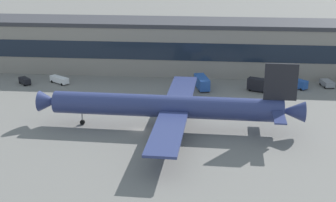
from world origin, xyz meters
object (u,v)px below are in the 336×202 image
Objects in this scene: crew_van at (298,84)px; airliner at (171,106)px; fuel_truck at (202,82)px; follow_me_car at (25,81)px; stair_truck at (258,84)px; belt_loader at (60,80)px; pushback_tractor at (327,83)px.

airliner is at bearing -134.46° from crew_van.
follow_me_car is at bearing -179.43° from fuel_truck.
airliner is at bearing -125.78° from stair_truck.
belt_loader is at bearing 137.72° from airliner.
follow_me_car is 0.69× the size of stair_truck.
pushback_tractor is at bearing 17.42° from stair_truck.
pushback_tractor is 8.75m from crew_van.
airliner is 53.58m from follow_me_car.
airliner is 12.93× the size of follow_me_car.
follow_me_car is 0.85× the size of crew_van.
fuel_truck is (40.69, -1.27, 0.73)m from belt_loader.
stair_truck is (65.55, -0.39, 0.89)m from follow_me_car.
follow_me_car is 50.27m from fuel_truck.
belt_loader is 40.72m from fuel_truck.
fuel_truck is at bearing -1.79° from belt_loader.
airliner is at bearing -42.28° from belt_loader.
crew_van is 0.60× the size of fuel_truck.
follow_me_car is 0.70× the size of belt_loader.
stair_truck reaches higher than crew_van.
airliner is 36.43m from stair_truck.
airliner is 8.95× the size of stair_truck.
airliner is 11.00× the size of crew_van.
follow_me_car is at bearing 146.06° from airliner.
crew_van reaches higher than belt_loader.
airliner is 9.06× the size of belt_loader.
pushback_tractor is 75.65m from belt_loader.
crew_van is 67.20m from belt_loader.
stair_truck is (21.22, 29.44, -3.15)m from airliner.
pushback_tractor is 0.59× the size of fuel_truck.
fuel_truck is (-26.49, -2.71, 0.42)m from crew_van.
crew_van is 0.82× the size of belt_loader.
follow_me_car is at bearing -177.60° from crew_van.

